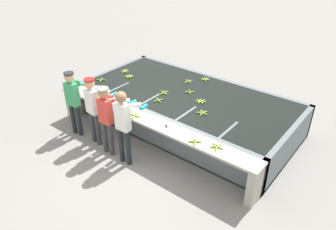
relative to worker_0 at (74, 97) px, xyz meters
name	(u,v)px	position (x,y,z in m)	size (l,w,h in m)	color
ground_plane	(141,155)	(1.88, 0.30, -1.02)	(80.00, 80.00, 0.00)	gray
wash_tank	(187,109)	(1.88, 2.11, -0.59)	(5.55, 2.75, 0.88)	slate
work_ledge	(147,127)	(1.88, 0.52, -0.37)	(5.55, 0.45, 0.88)	#A8A393
worker_0	(74,97)	(0.00, 0.00, 0.00)	(0.47, 0.74, 1.68)	#1E2328
worker_1	(93,105)	(0.69, 0.03, 0.02)	(0.44, 0.73, 1.70)	#38383D
worker_2	(107,114)	(1.23, -0.06, 0.00)	(0.41, 0.72, 1.67)	#38383D
worker_3	(124,121)	(1.78, -0.07, 0.04)	(0.42, 0.73, 1.76)	#1E2328
banana_bunch_floating_0	(158,100)	(1.54, 1.34, -0.13)	(0.27, 0.27, 0.08)	#75A333
banana_bunch_floating_1	(125,71)	(-0.41, 2.14, -0.13)	(0.28, 0.28, 0.08)	#9EC642
banana_bunch_floating_2	(201,101)	(2.38, 1.95, -0.13)	(0.28, 0.28, 0.08)	#93BC3D
banana_bunch_floating_3	(188,81)	(1.47, 2.71, -0.13)	(0.28, 0.28, 0.08)	#9EC642
banana_bunch_floating_4	(190,92)	(1.87, 2.20, -0.13)	(0.22, 0.22, 0.08)	#7FAD33
banana_bunch_floating_5	(205,79)	(1.75, 3.13, -0.13)	(0.28, 0.28, 0.08)	#9EC642
banana_bunch_floating_6	(129,76)	(-0.05, 1.95, -0.13)	(0.28, 0.28, 0.08)	#93BC3D
banana_bunch_floating_7	(164,93)	(1.38, 1.75, -0.13)	(0.28, 0.28, 0.08)	#93BC3D
banana_bunch_floating_8	(202,113)	(2.72, 1.50, -0.13)	(0.27, 0.28, 0.08)	#93BC3D
banana_bunch_floating_9	(101,80)	(-0.48, 1.29, -0.13)	(0.25, 0.25, 0.08)	#75A333
banana_bunch_ledge_0	(217,147)	(3.67, 0.56, -0.13)	(0.27, 0.27, 0.08)	#9EC642
banana_bunch_ledge_1	(135,116)	(1.61, 0.45, -0.13)	(0.28, 0.28, 0.08)	#9EC642
banana_bunch_ledge_2	(195,141)	(3.24, 0.43, -0.13)	(0.25, 0.25, 0.08)	#8CB738
knife_0	(167,128)	(2.49, 0.50, -0.14)	(0.31, 0.22, 0.02)	silver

